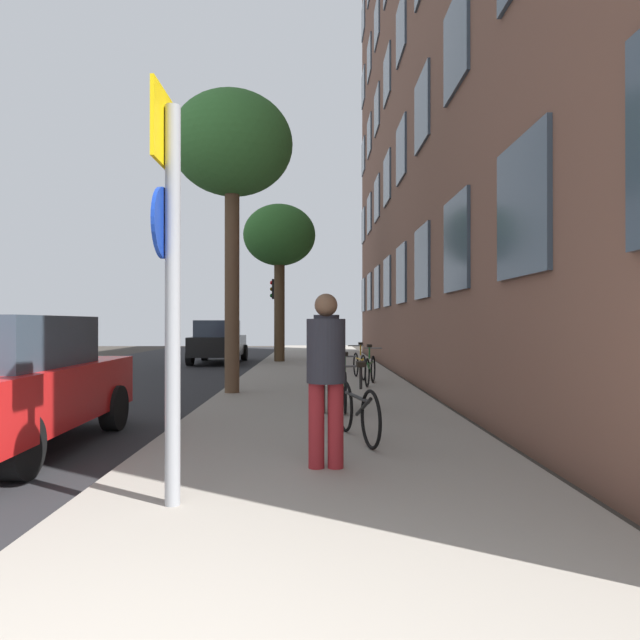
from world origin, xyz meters
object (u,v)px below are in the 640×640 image
at_px(traffic_light, 276,303).
at_px(bicycle_4, 333,358).
at_px(sign_post, 170,264).
at_px(tree_near, 232,148).
at_px(pedestrian_1, 326,347).
at_px(tree_far, 279,238).
at_px(pedestrian_0, 326,368).
at_px(car_0, 4,382).
at_px(bicycle_2, 370,369).
at_px(car_1, 219,341).
at_px(bicycle_3, 359,364).
at_px(bicycle_0, 357,409).
at_px(bicycle_1, 345,387).

relative_size(traffic_light, bicycle_4, 1.93).
relative_size(sign_post, tree_near, 0.53).
xyz_separation_m(sign_post, pedestrian_1, (1.33, 4.50, -0.86)).
bearing_deg(tree_near, tree_far, 87.64).
bearing_deg(pedestrian_0, tree_far, 95.24).
bearing_deg(pedestrian_1, car_0, -150.89).
bearing_deg(bicycle_2, car_1, 119.76).
bearing_deg(bicycle_3, sign_post, -102.81).
xyz_separation_m(tree_far, bicycle_4, (1.86, -3.99, -4.21)).
height_order(traffic_light, car_0, traffic_light).
bearing_deg(traffic_light, pedestrian_0, -84.54).
height_order(sign_post, car_1, sign_post).
height_order(bicycle_0, pedestrian_0, pedestrian_0).
relative_size(bicycle_0, bicycle_4, 1.02).
relative_size(bicycle_2, car_0, 0.38).
height_order(pedestrian_1, car_1, pedestrian_1).
bearing_deg(car_1, bicycle_0, -74.20).
bearing_deg(pedestrian_1, bicycle_4, 87.32).
xyz_separation_m(traffic_light, pedestrian_1, (1.73, -13.93, -1.18)).
height_order(traffic_light, bicycle_3, traffic_light).
distance_m(tree_near, tree_far, 9.40).
bearing_deg(bicycle_1, bicycle_3, 82.76).
distance_m(tree_near, pedestrian_1, 5.13).
relative_size(tree_near, tree_far, 1.06).
height_order(bicycle_1, bicycle_2, bicycle_1).
height_order(pedestrian_1, car_0, pedestrian_1).
xyz_separation_m(sign_post, bicycle_2, (2.42, 8.58, -1.53)).
bearing_deg(bicycle_1, bicycle_4, 89.50).
bearing_deg(bicycle_2, bicycle_4, 100.19).
relative_size(sign_post, bicycle_1, 1.96).
bearing_deg(tree_far, car_1, 164.34).
bearing_deg(car_0, sign_post, -42.43).
bearing_deg(tree_near, bicycle_1, -45.70).
bearing_deg(bicycle_0, bicycle_4, 89.75).
xyz_separation_m(bicycle_0, pedestrian_1, (-0.33, 2.05, 0.66)).
bearing_deg(bicycle_2, bicycle_3, 95.03).
distance_m(pedestrian_0, pedestrian_1, 3.38).
relative_size(traffic_light, pedestrian_1, 1.78).
bearing_deg(bicycle_0, car_1, 105.80).
bearing_deg(bicycle_2, pedestrian_1, -104.98).
distance_m(bicycle_1, pedestrian_1, 0.85).
bearing_deg(bicycle_1, pedestrian_1, -126.12).
distance_m(traffic_light, bicycle_1, 13.78).
distance_m(bicycle_2, car_1, 9.95).
bearing_deg(pedestrian_0, sign_post, -138.08).
distance_m(sign_post, bicycle_0, 3.33).
xyz_separation_m(tree_near, car_0, (-2.01, -4.83, -4.28)).
relative_size(pedestrian_1, car_0, 0.44).
distance_m(bicycle_3, car_1, 8.63).
xyz_separation_m(traffic_light, bicycle_4, (2.10, -5.87, -1.86)).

